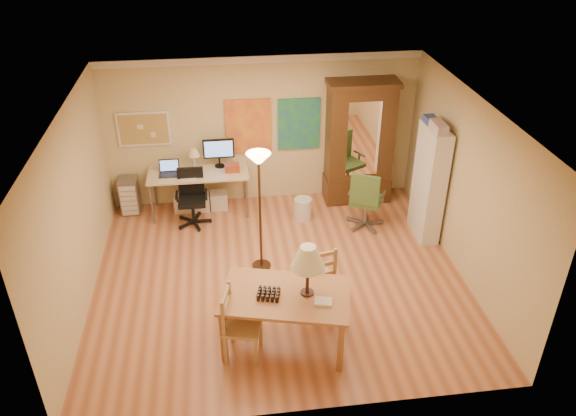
{
  "coord_description": "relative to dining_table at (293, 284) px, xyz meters",
  "views": [
    {
      "loc": [
        -0.75,
        -6.76,
        5.24
      ],
      "look_at": [
        0.17,
        0.3,
        1.02
      ],
      "focal_mm": 35.0,
      "sensor_mm": 36.0,
      "label": 1
    }
  ],
  "objects": [
    {
      "name": "corkboard",
      "position": [
        -2.07,
        3.86,
        0.56
      ],
      "size": [
        0.9,
        0.04,
        0.62
      ],
      "primitive_type": "cube",
      "color": "tan",
      "rests_on": "floor"
    },
    {
      "name": "drawer_cart",
      "position": [
        -2.45,
        3.66,
        -0.62
      ],
      "size": [
        0.33,
        0.39,
        0.65
      ],
      "color": "slate",
      "rests_on": "floor"
    },
    {
      "name": "bookshelf",
      "position": [
        2.53,
        2.27,
        0.02
      ],
      "size": [
        0.29,
        0.77,
        1.93
      ],
      "color": "white",
      "rests_on": "floor"
    },
    {
      "name": "ladder_chair_back",
      "position": [
        0.4,
        0.68,
        -0.46
      ],
      "size": [
        0.56,
        0.54,
        1.03
      ],
      "color": "#AD7A4F",
      "rests_on": "floor"
    },
    {
      "name": "wastebin",
      "position": [
        0.59,
        3.02,
        -0.75
      ],
      "size": [
        0.31,
        0.31,
        0.39
      ],
      "primitive_type": "cylinder",
      "color": "silver",
      "rests_on": "floor"
    },
    {
      "name": "art_panel_right",
      "position": [
        0.63,
        3.86,
        0.51
      ],
      "size": [
        0.75,
        0.04,
        0.95
      ],
      "primitive_type": "cube",
      "color": "#22698A",
      "rests_on": "floor"
    },
    {
      "name": "ladder_chair_left",
      "position": [
        -0.68,
        -0.13,
        -0.48
      ],
      "size": [
        0.53,
        0.55,
        0.99
      ],
      "color": "#AD7A4F",
      "rests_on": "floor"
    },
    {
      "name": "crown_molding",
      "position": [
        -0.02,
        3.85,
        1.7
      ],
      "size": [
        5.5,
        0.08,
        0.12
      ],
      "primitive_type": "cube",
      "color": "white",
      "rests_on": "floor"
    },
    {
      "name": "art_panel_left",
      "position": [
        -0.27,
        3.86,
        0.51
      ],
      "size": [
        0.8,
        0.04,
        1.0
      ],
      "primitive_type": "cube",
      "color": "yellow",
      "rests_on": "floor"
    },
    {
      "name": "armoire",
      "position": [
        1.69,
        3.63,
        0.05
      ],
      "size": [
        1.24,
        0.59,
        2.28
      ],
      "color": "#36240E",
      "rests_on": "floor"
    },
    {
      "name": "dining_table",
      "position": [
        0.0,
        0.0,
        0.0
      ],
      "size": [
        1.77,
        1.31,
        1.49
      ],
      "color": "brown",
      "rests_on": "floor"
    },
    {
      "name": "torchiere_lamp",
      "position": [
        -0.26,
        1.69,
        0.61
      ],
      "size": [
        0.35,
        0.35,
        1.94
      ],
      "color": "#3B2617",
      "rests_on": "floor"
    },
    {
      "name": "office_chair_black",
      "position": [
        -1.32,
        3.12,
        -0.68
      ],
      "size": [
        0.61,
        0.61,
        0.99
      ],
      "color": "black",
      "rests_on": "floor"
    },
    {
      "name": "floor",
      "position": [
        -0.02,
        1.39,
        -0.94
      ],
      "size": [
        5.5,
        5.5,
        0.0
      ],
      "primitive_type": "plane",
      "color": "#A15A39",
      "rests_on": "ground"
    },
    {
      "name": "office_chair_green",
      "position": [
        1.61,
        2.61,
        -0.65
      ],
      "size": [
        0.67,
        0.67,
        1.09
      ],
      "color": "slate",
      "rests_on": "floor"
    },
    {
      "name": "computer_desk",
      "position": [
        -1.17,
        3.55,
        -0.46
      ],
      "size": [
        1.74,
        0.76,
        1.32
      ],
      "color": "#BDB18A",
      "rests_on": "floor"
    }
  ]
}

